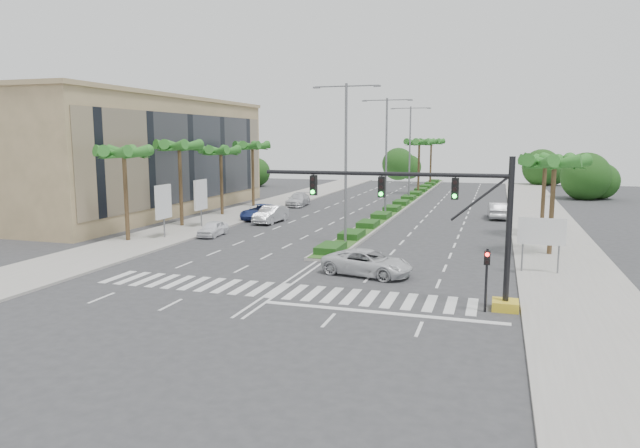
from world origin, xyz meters
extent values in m
plane|color=#333335|center=(0.00, 0.00, 0.00)|extent=(160.00, 160.00, 0.00)
cube|color=gray|center=(15.20, 20.00, 0.07)|extent=(6.00, 120.00, 0.15)
cube|color=gray|center=(-15.20, 20.00, 0.07)|extent=(6.00, 120.00, 0.15)
cube|color=gray|center=(0.00, 45.00, 0.10)|extent=(2.20, 75.00, 0.20)
cube|color=#244F1B|center=(0.00, 45.00, 0.22)|extent=(1.80, 75.00, 0.04)
cube|color=tan|center=(-26.00, 26.00, 6.00)|extent=(12.00, 36.00, 12.00)
cube|color=gold|center=(11.50, 0.00, 0.23)|extent=(1.20, 1.20, 0.45)
cylinder|color=black|center=(11.50, 0.00, 3.70)|extent=(0.28, 0.28, 7.00)
cylinder|color=black|center=(5.50, 0.00, 6.30)|extent=(12.00, 0.20, 0.20)
cylinder|color=black|center=(10.10, 0.00, 5.20)|extent=(2.53, 0.12, 2.15)
cube|color=black|center=(9.00, 0.00, 5.65)|extent=(0.32, 0.24, 1.00)
cylinder|color=#19E533|center=(9.00, -0.14, 5.33)|extent=(0.20, 0.06, 0.20)
cube|color=black|center=(5.50, 0.00, 5.65)|extent=(0.32, 0.24, 1.00)
cylinder|color=#19E533|center=(5.50, -0.14, 5.33)|extent=(0.20, 0.06, 0.20)
cube|color=black|center=(2.00, 0.00, 5.65)|extent=(0.32, 0.24, 1.00)
cylinder|color=#19E533|center=(2.00, -0.14, 5.33)|extent=(0.20, 0.06, 0.20)
cylinder|color=black|center=(10.60, -0.60, 1.50)|extent=(0.12, 0.12, 3.00)
cube|color=black|center=(10.60, -0.75, 2.60)|extent=(0.28, 0.22, 0.65)
cylinder|color=red|center=(10.60, -0.88, 2.78)|extent=(0.18, 0.05, 0.18)
cylinder|color=slate|center=(12.50, 8.00, 1.40)|extent=(0.10, 0.10, 2.80)
cylinder|color=slate|center=(14.50, 8.00, 1.40)|extent=(0.10, 0.10, 2.80)
cube|color=#0C6638|center=(13.50, 8.00, 2.60)|extent=(2.60, 0.08, 1.50)
cube|color=white|center=(13.50, 7.95, 2.60)|extent=(2.70, 0.02, 1.60)
cylinder|color=slate|center=(-14.50, 12.00, 1.40)|extent=(0.12, 0.12, 2.80)
cube|color=white|center=(-14.50, 12.00, 3.00)|extent=(0.18, 2.10, 2.70)
cube|color=#D8594C|center=(-14.50, 12.00, 3.00)|extent=(0.12, 2.00, 2.60)
cylinder|color=slate|center=(-14.50, 18.00, 1.40)|extent=(0.12, 0.12, 2.80)
cube|color=white|center=(-14.50, 18.00, 3.00)|extent=(0.18, 2.10, 2.70)
cube|color=#D8594C|center=(-14.50, 18.00, 3.00)|extent=(0.12, 2.00, 2.60)
cylinder|color=brown|center=(-16.50, 10.00, 3.50)|extent=(0.32, 0.32, 7.00)
sphere|color=brown|center=(-16.50, 10.00, 6.90)|extent=(0.70, 0.70, 0.70)
cone|color=#206520|center=(-15.40, 10.00, 6.80)|extent=(0.90, 3.62, 1.50)
cone|color=#206520|center=(-15.81, 10.86, 6.80)|extent=(3.39, 2.96, 1.50)
cone|color=#206520|center=(-16.74, 11.07, 6.80)|extent=(3.73, 1.68, 1.50)
cone|color=#206520|center=(-17.49, 10.48, 6.80)|extent=(2.38, 3.65, 1.50)
cone|color=#206520|center=(-17.49, 9.52, 6.80)|extent=(2.38, 3.65, 1.50)
cone|color=#206520|center=(-16.74, 8.93, 6.80)|extent=(3.73, 1.68, 1.50)
cone|color=#206520|center=(-15.81, 9.14, 6.80)|extent=(3.39, 2.96, 1.50)
cylinder|color=brown|center=(-16.50, 18.00, 3.70)|extent=(0.32, 0.32, 7.40)
sphere|color=brown|center=(-16.50, 18.00, 7.30)|extent=(0.70, 0.70, 0.70)
cone|color=#206520|center=(-15.40, 18.00, 7.20)|extent=(0.90, 3.62, 1.50)
cone|color=#206520|center=(-15.81, 18.86, 7.20)|extent=(3.39, 2.96, 1.50)
cone|color=#206520|center=(-16.74, 19.07, 7.20)|extent=(3.73, 1.68, 1.50)
cone|color=#206520|center=(-17.49, 18.48, 7.20)|extent=(2.38, 3.65, 1.50)
cone|color=#206520|center=(-17.49, 17.52, 7.20)|extent=(2.38, 3.65, 1.50)
cone|color=#206520|center=(-16.74, 16.93, 7.20)|extent=(3.73, 1.68, 1.50)
cone|color=#206520|center=(-15.81, 17.14, 7.20)|extent=(3.39, 2.96, 1.50)
cylinder|color=brown|center=(-16.50, 26.00, 3.40)|extent=(0.32, 0.32, 6.80)
sphere|color=brown|center=(-16.50, 26.00, 6.70)|extent=(0.70, 0.70, 0.70)
cone|color=#206520|center=(-15.40, 26.00, 6.60)|extent=(0.90, 3.62, 1.50)
cone|color=#206520|center=(-15.81, 26.86, 6.60)|extent=(3.39, 2.96, 1.50)
cone|color=#206520|center=(-16.74, 27.07, 6.60)|extent=(3.73, 1.68, 1.50)
cone|color=#206520|center=(-17.49, 26.48, 6.60)|extent=(2.38, 3.65, 1.50)
cone|color=#206520|center=(-17.49, 25.52, 6.60)|extent=(2.38, 3.65, 1.50)
cone|color=#206520|center=(-16.74, 24.93, 6.60)|extent=(3.73, 1.68, 1.50)
cone|color=#206520|center=(-15.81, 25.14, 6.60)|extent=(3.39, 2.96, 1.50)
cylinder|color=brown|center=(-16.50, 34.00, 3.60)|extent=(0.32, 0.32, 7.20)
sphere|color=brown|center=(-16.50, 34.00, 7.10)|extent=(0.70, 0.70, 0.70)
cone|color=#206520|center=(-15.40, 34.00, 7.00)|extent=(0.90, 3.62, 1.50)
cone|color=#206520|center=(-15.81, 34.86, 7.00)|extent=(3.39, 2.96, 1.50)
cone|color=#206520|center=(-16.74, 35.07, 7.00)|extent=(3.73, 1.68, 1.50)
cone|color=#206520|center=(-17.49, 34.48, 7.00)|extent=(2.38, 3.65, 1.50)
cone|color=#206520|center=(-17.49, 33.52, 7.00)|extent=(2.38, 3.65, 1.50)
cone|color=#206520|center=(-16.74, 32.93, 7.00)|extent=(3.73, 1.68, 1.50)
cone|color=#206520|center=(-15.81, 33.14, 7.00)|extent=(3.39, 2.96, 1.50)
cylinder|color=brown|center=(14.50, 14.00, 3.25)|extent=(0.32, 0.32, 6.50)
sphere|color=brown|center=(14.50, 14.00, 6.40)|extent=(0.70, 0.70, 0.70)
cone|color=#206520|center=(15.60, 14.00, 6.30)|extent=(0.90, 3.62, 1.50)
cone|color=#206520|center=(15.19, 14.86, 6.30)|extent=(3.39, 2.96, 1.50)
cone|color=#206520|center=(14.26, 15.07, 6.30)|extent=(3.73, 1.68, 1.50)
cone|color=#206520|center=(13.51, 14.48, 6.30)|extent=(2.38, 3.65, 1.50)
cone|color=#206520|center=(13.51, 13.52, 6.30)|extent=(2.38, 3.65, 1.50)
cone|color=#206520|center=(14.26, 12.93, 6.30)|extent=(3.73, 1.68, 1.50)
cone|color=#206520|center=(15.19, 13.14, 6.30)|extent=(3.39, 2.96, 1.50)
cylinder|color=brown|center=(14.50, 22.00, 3.10)|extent=(0.32, 0.32, 6.20)
sphere|color=brown|center=(14.50, 22.00, 6.10)|extent=(0.70, 0.70, 0.70)
cone|color=#206520|center=(15.60, 22.00, 6.00)|extent=(0.90, 3.62, 1.50)
cone|color=#206520|center=(15.19, 22.86, 6.00)|extent=(3.39, 2.96, 1.50)
cone|color=#206520|center=(14.26, 23.07, 6.00)|extent=(3.73, 1.68, 1.50)
cone|color=#206520|center=(13.51, 22.48, 6.00)|extent=(2.38, 3.65, 1.50)
cone|color=#206520|center=(13.51, 21.52, 6.00)|extent=(2.38, 3.65, 1.50)
cone|color=#206520|center=(14.26, 20.93, 6.00)|extent=(3.73, 1.68, 1.50)
cone|color=#206520|center=(15.19, 21.14, 6.00)|extent=(3.39, 2.96, 1.50)
cylinder|color=brown|center=(0.00, 55.00, 3.75)|extent=(0.32, 0.32, 7.50)
sphere|color=brown|center=(0.00, 55.00, 7.40)|extent=(0.70, 0.70, 0.70)
cone|color=#206520|center=(1.10, 55.00, 7.30)|extent=(0.90, 3.62, 1.50)
cone|color=#206520|center=(0.69, 55.86, 7.30)|extent=(3.39, 2.96, 1.50)
cone|color=#206520|center=(-0.24, 56.07, 7.30)|extent=(3.73, 1.68, 1.50)
cone|color=#206520|center=(-0.99, 55.48, 7.30)|extent=(2.38, 3.65, 1.50)
cone|color=#206520|center=(-0.99, 54.52, 7.30)|extent=(2.38, 3.65, 1.50)
cone|color=#206520|center=(-0.24, 53.93, 7.30)|extent=(3.73, 1.68, 1.50)
cone|color=#206520|center=(0.69, 54.14, 7.30)|extent=(3.39, 2.96, 1.50)
cylinder|color=brown|center=(0.00, 70.00, 3.75)|extent=(0.32, 0.32, 7.50)
sphere|color=brown|center=(0.00, 70.00, 7.40)|extent=(0.70, 0.70, 0.70)
cone|color=#206520|center=(1.10, 70.00, 7.30)|extent=(0.90, 3.62, 1.50)
cone|color=#206520|center=(0.69, 70.86, 7.30)|extent=(3.39, 2.96, 1.50)
cone|color=#206520|center=(-0.24, 71.07, 7.30)|extent=(3.73, 1.68, 1.50)
cone|color=#206520|center=(-0.99, 70.48, 7.30)|extent=(2.38, 3.65, 1.50)
cone|color=#206520|center=(-0.99, 69.52, 7.30)|extent=(2.38, 3.65, 1.50)
cone|color=#206520|center=(-0.24, 68.93, 7.30)|extent=(3.73, 1.68, 1.50)
cone|color=#206520|center=(0.69, 69.14, 7.30)|extent=(3.39, 2.96, 1.50)
cylinder|color=slate|center=(0.00, 14.00, 6.00)|extent=(0.20, 0.20, 12.00)
cylinder|color=slate|center=(-1.20, 14.00, 11.80)|extent=(2.40, 0.10, 0.10)
cylinder|color=slate|center=(1.20, 14.00, 11.80)|extent=(2.40, 0.10, 0.10)
cube|color=slate|center=(-2.30, 14.00, 11.75)|extent=(0.50, 0.25, 0.12)
cube|color=slate|center=(2.30, 14.00, 11.75)|extent=(0.50, 0.25, 0.12)
cylinder|color=slate|center=(0.00, 30.00, 6.00)|extent=(0.20, 0.20, 12.00)
cylinder|color=slate|center=(-1.20, 30.00, 11.80)|extent=(2.40, 0.10, 0.10)
cylinder|color=slate|center=(1.20, 30.00, 11.80)|extent=(2.40, 0.10, 0.10)
cube|color=slate|center=(-2.30, 30.00, 11.75)|extent=(0.50, 0.25, 0.12)
cube|color=slate|center=(2.30, 30.00, 11.75)|extent=(0.50, 0.25, 0.12)
cylinder|color=slate|center=(0.00, 46.00, 6.00)|extent=(0.20, 0.20, 12.00)
cylinder|color=slate|center=(-1.20, 46.00, 11.80)|extent=(2.40, 0.10, 0.10)
cylinder|color=slate|center=(1.20, 46.00, 11.80)|extent=(2.40, 0.10, 0.10)
cube|color=slate|center=(-2.30, 46.00, 11.75)|extent=(0.50, 0.25, 0.12)
cube|color=slate|center=(2.30, 46.00, 11.75)|extent=(0.50, 0.25, 0.12)
imported|color=white|center=(-11.41, 14.33, 0.63)|extent=(1.69, 3.80, 1.27)
imported|color=silver|center=(-9.71, 22.79, 0.81)|extent=(2.02, 5.03, 1.63)
imported|color=navy|center=(-11.57, 24.68, 0.75)|extent=(2.87, 5.57, 1.50)
imported|color=silver|center=(-11.80, 36.51, 0.75)|extent=(2.52, 5.33, 1.50)
imported|color=silver|center=(3.78, 4.83, 0.74)|extent=(5.77, 3.58, 1.49)
imported|color=#A6A6AB|center=(10.99, 32.34, 0.81)|extent=(2.04, 5.03, 1.62)
camera|label=1|loc=(10.91, -27.38, 8.00)|focal=32.00mm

